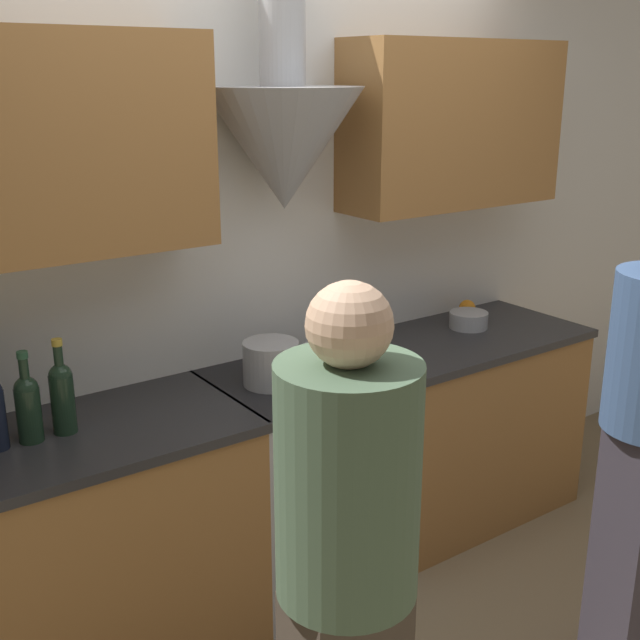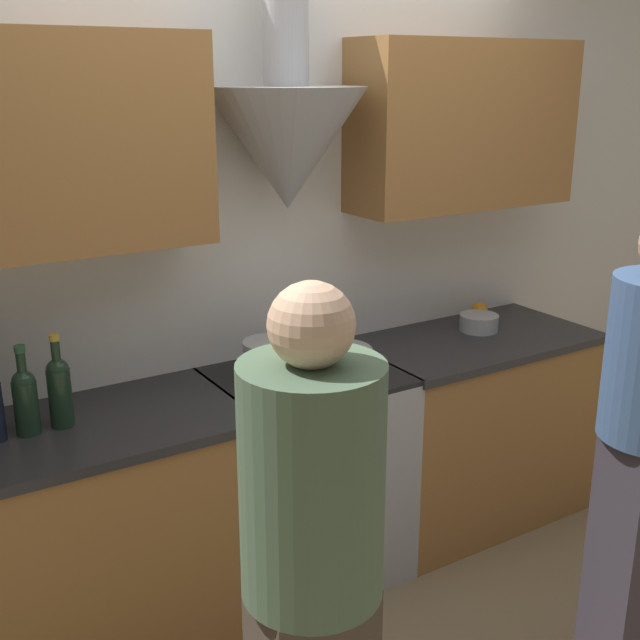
% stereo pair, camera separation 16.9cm
% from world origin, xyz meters
% --- Properties ---
extents(ground_plane, '(12.00, 12.00, 0.00)m').
position_xyz_m(ground_plane, '(0.00, 0.00, 0.00)').
color(ground_plane, '#847051').
extents(wall_back, '(8.40, 0.60, 2.60)m').
position_xyz_m(wall_back, '(-0.07, 0.58, 1.48)').
color(wall_back, white).
rests_on(wall_back, ground_plane).
extents(counter_left, '(1.49, 0.62, 0.88)m').
position_xyz_m(counter_left, '(-1.09, 0.31, 0.44)').
color(counter_left, '#9E6B38').
rests_on(counter_left, ground_plane).
extents(counter_right, '(1.08, 0.62, 0.88)m').
position_xyz_m(counter_right, '(0.88, 0.31, 0.44)').
color(counter_right, '#9E6B38').
rests_on(counter_right, ground_plane).
extents(stove_range, '(0.71, 0.60, 0.88)m').
position_xyz_m(stove_range, '(0.00, 0.31, 0.45)').
color(stove_range, '#A8AAAF').
rests_on(stove_range, ground_plane).
extents(wine_bottle_7, '(0.08, 0.08, 0.30)m').
position_xyz_m(wine_bottle_7, '(-1.05, 0.34, 1.01)').
color(wine_bottle_7, black).
rests_on(wine_bottle_7, counter_left).
extents(wine_bottle_8, '(0.08, 0.08, 0.32)m').
position_xyz_m(wine_bottle_8, '(-0.94, 0.34, 1.02)').
color(wine_bottle_8, black).
rests_on(wine_bottle_8, counter_left).
extents(stock_pot, '(0.21, 0.21, 0.17)m').
position_xyz_m(stock_pot, '(-0.16, 0.31, 0.97)').
color(stock_pot, '#A8AAAF').
rests_on(stock_pot, stove_range).
extents(mixing_bowl, '(0.29, 0.29, 0.07)m').
position_xyz_m(mixing_bowl, '(0.16, 0.34, 0.92)').
color(mixing_bowl, '#A8AAAF').
rests_on(mixing_bowl, stove_range).
extents(orange_fruit, '(0.08, 0.08, 0.08)m').
position_xyz_m(orange_fruit, '(1.09, 0.51, 0.92)').
color(orange_fruit, orange).
rests_on(orange_fruit, counter_right).
extents(saucepan, '(0.18, 0.18, 0.07)m').
position_xyz_m(saucepan, '(0.96, 0.37, 0.92)').
color(saucepan, '#A8AAAF').
rests_on(saucepan, counter_right).
extents(person_foreground_left, '(0.32, 0.32, 1.62)m').
position_xyz_m(person_foreground_left, '(-0.71, -0.89, 0.90)').
color(person_foreground_left, '#473D33').
rests_on(person_foreground_left, ground_plane).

